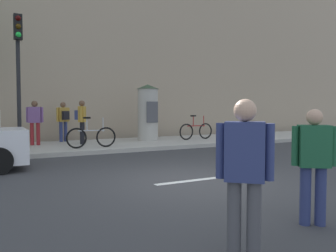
{
  "coord_description": "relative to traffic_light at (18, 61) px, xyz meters",
  "views": [
    {
      "loc": [
        -3.89,
        -6.09,
        1.53
      ],
      "look_at": [
        0.46,
        2.0,
        1.06
      ],
      "focal_mm": 36.63,
      "sensor_mm": 36.0,
      "label": 1
    }
  ],
  "objects": [
    {
      "name": "bicycle_upright",
      "position": [
        2.36,
        0.53,
        -2.44
      ],
      "size": [
        1.77,
        0.1,
        1.09
      ],
      "color": "black",
      "rests_on": "sidewalk_curb"
    },
    {
      "name": "pedestrian_tallest",
      "position": [
        1.96,
        3.32,
        -1.84
      ],
      "size": [
        0.58,
        0.49,
        1.66
      ],
      "color": "navy",
      "rests_on": "sidewalk_curb"
    },
    {
      "name": "poster_column",
      "position": [
        5.37,
        2.29,
        -1.59
      ],
      "size": [
        0.98,
        0.98,
        2.44
      ],
      "color": "#B2ADA3",
      "rests_on": "sidewalk_curb"
    },
    {
      "name": "traffic_light",
      "position": [
        0.0,
        0.0,
        0.0
      ],
      "size": [
        0.24,
        0.45,
        4.19
      ],
      "color": "black",
      "rests_on": "sidewalk_curb"
    },
    {
      "name": "lane_markings",
      "position": [
        2.94,
        -5.24,
        -2.97
      ],
      "size": [
        25.8,
        0.16,
        0.01
      ],
      "color": "silver",
      "rests_on": "ground_plane"
    },
    {
      "name": "pedestrian_in_dark_shirt",
      "position": [
        2.38,
        1.97,
        -1.82
      ],
      "size": [
        0.49,
        0.52,
        1.7
      ],
      "color": "black",
      "rests_on": "sidewalk_curb"
    },
    {
      "name": "pedestrian_in_light_jacket",
      "position": [
        1.28,
        -8.76,
        -2.04
      ],
      "size": [
        0.44,
        0.43,
        1.62
      ],
      "color": "#4C4C51",
      "rests_on": "ground_plane"
    },
    {
      "name": "bicycle_leaning",
      "position": [
        7.43,
        1.58,
        -2.44
      ],
      "size": [
        1.77,
        0.14,
        1.09
      ],
      "color": "black",
      "rests_on": "sidewalk_curb"
    },
    {
      "name": "pedestrian_with_backpack",
      "position": [
        0.73,
        2.41,
        -1.84
      ],
      "size": [
        0.6,
        0.36,
        1.68
      ],
      "color": "maroon",
      "rests_on": "sidewalk_curb"
    },
    {
      "name": "sidewalk_curb",
      "position": [
        2.94,
        1.76,
        -2.9
      ],
      "size": [
        36.0,
        4.0,
        0.15
      ],
      "primitive_type": "cube",
      "color": "#B2ADA3",
      "rests_on": "ground_plane"
    },
    {
      "name": "pedestrian_in_red_top",
      "position": [
        2.81,
        -8.33,
        -2.1
      ],
      "size": [
        0.48,
        0.42,
        1.52
      ],
      "color": "navy",
      "rests_on": "ground_plane"
    },
    {
      "name": "building_backdrop",
      "position": [
        2.94,
        6.76,
        2.7
      ],
      "size": [
        36.0,
        5.0,
        11.35
      ],
      "primitive_type": "cube",
      "color": "tan",
      "rests_on": "ground_plane"
    },
    {
      "name": "ground_plane",
      "position": [
        2.94,
        -5.24,
        -2.98
      ],
      "size": [
        80.0,
        80.0,
        0.0
      ],
      "primitive_type": "plane",
      "color": "#38383A"
    }
  ]
}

